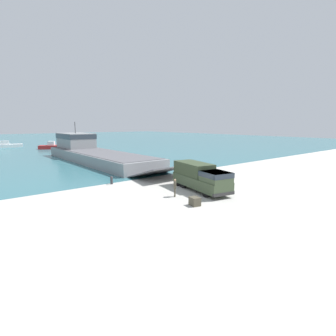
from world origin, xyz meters
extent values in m
plane|color=#B7B5AD|center=(0.00, 0.00, 0.00)|extent=(240.00, 240.00, 0.00)
cube|color=#336B75|center=(0.00, 94.51, 0.00)|extent=(240.00, 180.00, 0.01)
cube|color=gray|center=(-1.11, 22.34, 0.92)|extent=(8.26, 32.43, 1.83)
cube|color=#56565B|center=(-1.11, 22.34, 1.87)|extent=(7.62, 31.13, 0.08)
cube|color=gray|center=(-1.27, 33.48, 3.43)|extent=(5.59, 9.13, 3.19)
cube|color=#28333D|center=(-1.27, 33.48, 4.39)|extent=(5.75, 9.22, 0.96)
cylinder|color=#3F3F42|center=(-1.27, 33.48, 6.22)|extent=(0.16, 0.16, 2.40)
cube|color=#56565B|center=(-0.84, 3.28, 0.96)|extent=(6.72, 5.93, 1.91)
cube|color=#3D4C33|center=(-1.46, -4.53, 0.92)|extent=(3.84, 8.15, 1.09)
cube|color=#3D4C33|center=(-1.95, -7.07, 1.96)|extent=(2.72, 3.04, 0.98)
cube|color=#28333D|center=(-1.95, -7.07, 2.20)|extent=(2.80, 3.08, 0.49)
cube|color=#344129|center=(-1.21, -3.22, 2.15)|extent=(3.20, 5.32, 1.37)
cube|color=#2D2D2D|center=(-2.18, -8.30, 0.53)|extent=(2.45, 0.70, 0.32)
cylinder|color=black|center=(-0.94, -7.10, 0.59)|extent=(0.58, 1.22, 1.17)
cylinder|color=black|center=(-2.89, -6.73, 0.59)|extent=(0.58, 1.22, 1.17)
cylinder|color=black|center=(-0.13, -2.87, 0.59)|extent=(0.58, 1.22, 1.17)
cylinder|color=black|center=(-2.08, -2.50, 0.59)|extent=(0.58, 1.22, 1.17)
cylinder|color=black|center=(0.08, -1.79, 0.59)|extent=(0.58, 1.22, 1.17)
cylinder|color=black|center=(-1.87, -1.42, 0.59)|extent=(0.58, 1.22, 1.17)
cylinder|color=#4C4738|center=(-5.21, -4.76, 0.43)|extent=(0.14, 0.14, 0.86)
cylinder|color=#4C4738|center=(-5.08, -4.63, 0.43)|extent=(0.14, 0.14, 0.86)
cube|color=#4C4738|center=(-5.15, -4.69, 1.20)|extent=(0.48, 0.48, 0.68)
sphere|color=tan|center=(-5.15, -4.69, 1.65)|extent=(0.23, 0.23, 0.23)
cube|color=white|center=(-10.06, 68.35, 0.47)|extent=(8.74, 3.96, 0.94)
cube|color=silver|center=(-10.69, 68.47, 1.46)|extent=(2.80, 2.15, 1.03)
cube|color=#B22323|center=(-1.27, 54.86, 0.52)|extent=(6.33, 5.00, 1.03)
cube|color=silver|center=(-0.88, 54.68, 1.60)|extent=(2.39, 2.51, 1.14)
cylinder|color=#333338|center=(-7.51, 4.11, 0.33)|extent=(0.31, 0.31, 0.67)
sphere|color=#333338|center=(-7.51, 4.11, 0.76)|extent=(0.36, 0.36, 0.36)
cube|color=#4C4738|center=(-5.59, -7.93, 0.37)|extent=(0.91, 1.03, 0.75)
camera|label=1|loc=(-21.10, -23.67, 7.05)|focal=28.00mm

